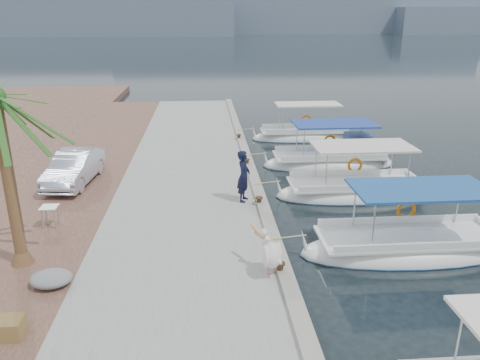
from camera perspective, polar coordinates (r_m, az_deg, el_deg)
name	(u,v)px	position (r m, az deg, el deg)	size (l,w,h in m)	color
ground	(274,234)	(16.66, 4.12, -6.58)	(400.00, 400.00, 0.00)	black
concrete_quay	(191,182)	(21.02, -5.99, -0.28)	(6.00, 40.00, 0.50)	gray
quay_curb	(253,174)	(21.02, 1.57, 0.71)	(0.44, 40.00, 0.12)	gray
cobblestone_strip	(77,185)	(21.76, -19.27, -0.62)	(4.00, 40.00, 0.50)	brown
distant_hills	(274,16)	(218.65, 4.15, 19.35)	(330.00, 60.00, 18.00)	slate
fishing_caique_b	(409,249)	(16.32, 19.87, -7.88)	(7.20, 2.44, 2.83)	white
fishing_caique_c	(355,193)	(20.63, 13.80, -1.52)	(6.85, 2.40, 2.83)	white
fishing_caique_d	(331,162)	(24.51, 11.01, 2.18)	(6.83, 2.42, 2.83)	white
fishing_caique_e	(304,137)	(29.65, 7.79, 5.20)	(6.56, 2.04, 2.83)	white
mooring_bollards	(259,200)	(17.70, 2.34, -2.50)	(0.28, 20.28, 0.33)	black
pelican	(271,253)	(13.00, 3.78, -8.92)	(0.92, 1.53, 1.20)	tan
fisherman	(244,176)	(17.84, 0.45, 0.48)	(0.73, 0.48, 2.01)	black
parked_car	(74,168)	(21.09, -19.56, 1.43)	(1.46, 4.18, 1.38)	silver
wooden_crate	(11,328)	(12.04, -26.16, -15.87)	(0.55, 0.55, 0.44)	brown
tarp_bundle	(51,279)	(13.61, -22.02, -11.08)	(1.10, 0.90, 0.40)	gray
folding_table	(50,212)	(17.05, -22.17, -3.66)	(0.55, 0.55, 0.73)	silver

